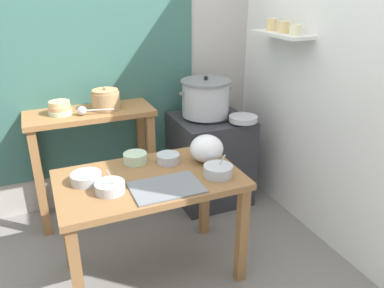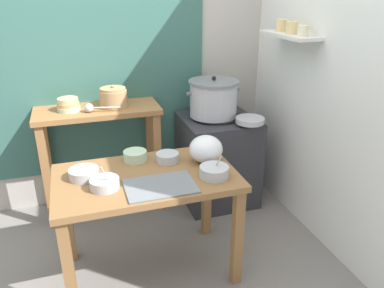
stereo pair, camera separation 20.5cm
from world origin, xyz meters
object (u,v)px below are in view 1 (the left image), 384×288
Objects in this scene: steamer_pot at (206,98)px; wide_pan at (243,119)px; ladle at (83,111)px; prep_table at (150,193)px; prep_bowl_4 at (168,158)px; back_shelf_table at (92,138)px; prep_bowl_3 at (110,187)px; stove_block at (210,158)px; plastic_bag at (207,149)px; clay_pot at (106,100)px; bowl_stack_enamel at (60,108)px; prep_bowl_1 at (86,178)px; prep_bowl_2 at (218,170)px; serving_tray at (166,187)px; prep_bowl_0 at (135,158)px.

steamer_pot is 2.01× the size of wide_pan.
prep_table is at bearing -72.34° from ladle.
wide_pan is (0.22, -0.25, -0.13)m from steamer_pot.
back_shelf_table is at bearing 116.85° from prep_bowl_4.
stove_block is at bearing 39.33° from prep_bowl_3.
plastic_bag reaches higher than prep_bowl_4.
clay_pot is 0.34m from bowl_stack_enamel.
plastic_bag is at bearing -114.30° from steamer_pot.
prep_bowl_1 is 0.78m from prep_bowl_2.
stove_block is 1.03m from clay_pot.
plastic_bag reaches higher than prep_bowl_2.
prep_table is 4.81× the size of wide_pan.
clay_pot is 1.43× the size of prep_bowl_4.
prep_bowl_4 reaches higher than prep_table.
serving_tray is at bearing -111.51° from prep_bowl_4.
clay_pot is at bearing 172.09° from steamer_pot.
prep_bowl_2 reaches higher than prep_table.
back_shelf_table is 5.42× the size of prep_bowl_2.
prep_bowl_0 is at bearing -68.05° from ladle.
prep_bowl_2 is at bearing 3.77° from serving_tray.
steamer_pot is 1.31m from prep_bowl_3.
serving_tray is at bearing -146.76° from plastic_bag.
prep_bowl_0 reaches higher than stove_block.
ladle is 0.80m from prep_bowl_4.
prep_bowl_1 is at bearing -155.58° from prep_bowl_0.
back_shelf_table is at bearing 103.27° from serving_tray.
plastic_bag reaches higher than stove_block.
prep_bowl_0 is at bearing -144.17° from steamer_pot.
prep_bowl_3 is (-0.98, -0.86, -0.18)m from steamer_pot.
prep_bowl_1 is at bearing -98.39° from ladle.
clay_pot reaches higher than bowl_stack_enamel.
steamer_pot is (0.93, -0.11, 0.25)m from back_shelf_table.
prep_table is 7.21× the size of prep_bowl_0.
stove_block is at bearing 67.03° from prep_bowl_2.
serving_tray is at bearing -125.86° from steamer_pot.
prep_bowl_3 is at bearing -81.00° from bowl_stack_enamel.
prep_bowl_2 is 0.64m from prep_bowl_3.
prep_bowl_3 is (-0.23, -0.31, -0.00)m from prep_bowl_0.
bowl_stack_enamel is at bearing 93.46° from prep_bowl_1.
prep_bowl_3 is (0.15, -0.97, -0.19)m from bowl_stack_enamel.
clay_pot is at bearing 69.92° from prep_bowl_1.
wide_pan is at bearing -15.27° from bowl_stack_enamel.
prep_bowl_2 is 0.36m from prep_bowl_4.
steamer_pot is 2.10× the size of plastic_bag.
prep_bowl_2 is 1.18× the size of prep_bowl_4.
prep_bowl_0 is (-0.79, -0.52, 0.37)m from stove_block.
back_shelf_table is 0.68m from prep_bowl_0.
wide_pan reaches higher than prep_bowl_4.
ladle reaches higher than plastic_bag.
prep_bowl_2 is (0.45, -1.03, -0.22)m from clay_pot.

